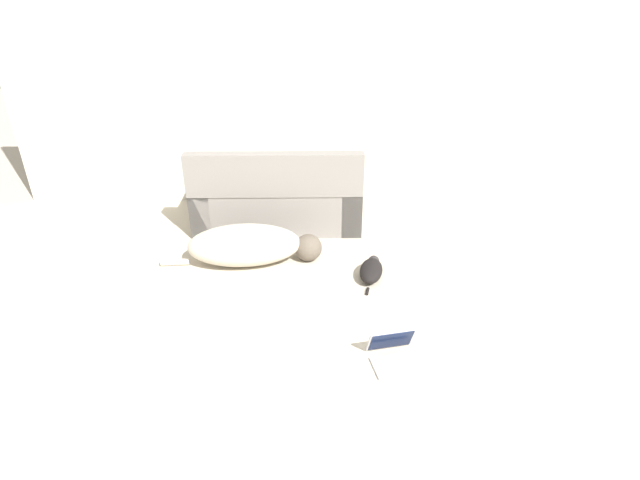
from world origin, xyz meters
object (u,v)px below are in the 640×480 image
object	(u,v)px
couch	(278,197)
laptop_open	(393,350)
dog	(249,245)
cat	(371,270)

from	to	relation	value
couch	laptop_open	distance (m)	2.34
couch	dog	size ratio (longest dim) A/B	1.15
dog	cat	distance (m)	1.11
cat	laptop_open	world-z (taller)	laptop_open
dog	cat	size ratio (longest dim) A/B	2.76
couch	cat	bearing A→B (deg)	127.39
dog	laptop_open	size ratio (longest dim) A/B	3.93
cat	laptop_open	distance (m)	1.03
cat	couch	bearing A→B (deg)	50.39
couch	laptop_open	bearing A→B (deg)	112.54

